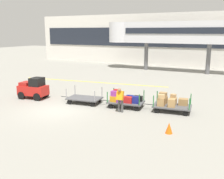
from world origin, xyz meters
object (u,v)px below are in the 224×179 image
Objects in this scene: baggage_cart_lead at (84,98)px; safety_cone_near at (169,128)px; baggage_tug at (34,89)px; baggage_cart_tail at (171,103)px; baggage_handler at (120,99)px; baggage_cart_middle at (125,100)px.

safety_cone_near is at bearing -22.08° from baggage_cart_lead.
baggage_cart_lead is (4.11, 0.60, -0.41)m from baggage_tug.
baggage_tug is at bearing 168.83° from safety_cone_near.
baggage_cart_tail is 1.97× the size of baggage_handler.
baggage_cart_tail is at bearing 32.29° from baggage_handler.
baggage_handler is 2.84× the size of safety_cone_near.
baggage_tug is at bearing 178.60° from baggage_handler.
baggage_cart_tail is 3.18m from baggage_handler.
baggage_handler is at bearing -147.71° from baggage_cart_tail.
baggage_cart_lead is 1.97× the size of baggage_handler.
baggage_handler is (0.24, -1.17, 0.34)m from baggage_cart_middle.
baggage_tug is 0.73× the size of baggage_cart_lead.
baggage_handler reaches higher than baggage_cart_middle.
baggage_tug is at bearing -171.71° from baggage_cart_lead.
baggage_tug is 7.27m from baggage_handler.
baggage_handler reaches higher than baggage_cart_lead.
baggage_handler is at bearing 151.47° from safety_cone_near.
baggage_cart_lead is 5.90m from baggage_cart_tail.
baggage_cart_middle is 2.97m from baggage_cart_tail.
baggage_cart_lead is at bearing 166.14° from baggage_handler.
baggage_cart_lead is at bearing -172.23° from baggage_cart_middle.
baggage_tug reaches higher than baggage_cart_middle.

